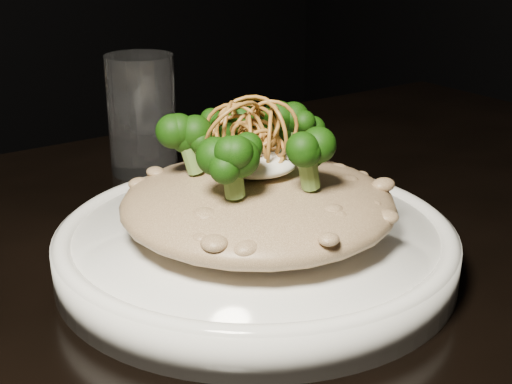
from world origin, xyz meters
The scene contains 6 objects.
plate centered at (0.01, 0.05, 0.76)m, with size 0.27×0.27×0.03m, color white.
risotto centered at (0.01, 0.04, 0.80)m, with size 0.18×0.18×0.04m, color brown.
broccoli centered at (0.01, 0.05, 0.84)m, with size 0.13×0.13×0.05m, color black, non-canonical shape.
cheese centered at (0.01, 0.05, 0.83)m, with size 0.05×0.05×0.02m, color white.
shallots centered at (0.01, 0.05, 0.85)m, with size 0.05×0.05×0.03m, color brown, non-canonical shape.
drinking_glass centered at (0.03, 0.27, 0.81)m, with size 0.06×0.06×0.11m, color white.
Camera 1 is at (-0.24, -0.32, 0.97)m, focal length 50.00 mm.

